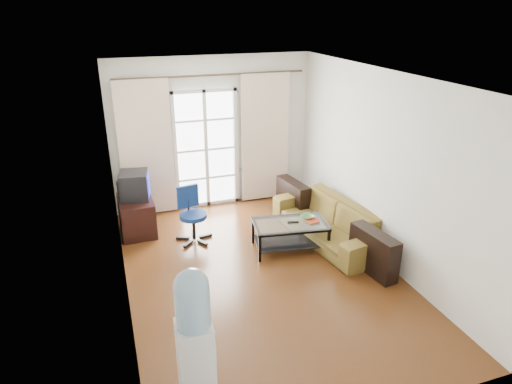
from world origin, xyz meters
TOP-DOWN VIEW (x-y plane):
  - floor at (0.00, 0.00)m, footprint 5.20×5.20m
  - ceiling at (0.00, 0.00)m, footprint 5.20×5.20m
  - wall_back at (0.00, 2.60)m, footprint 3.60×0.02m
  - wall_front at (0.00, -2.60)m, footprint 3.60×0.02m
  - wall_left at (-1.80, 0.00)m, footprint 0.02×5.20m
  - wall_right at (1.80, 0.00)m, footprint 0.02×5.20m
  - french_door at (-0.15, 2.54)m, footprint 1.16×0.06m
  - curtain_rod at (0.00, 2.50)m, footprint 3.30×0.04m
  - curtain_left at (-1.20, 2.48)m, footprint 0.90×0.07m
  - curtain_right at (0.95, 2.48)m, footprint 0.90×0.07m
  - radiator at (0.80, 2.50)m, footprint 0.64×0.12m
  - sofa at (1.34, 0.60)m, footprint 2.36×1.44m
  - coffee_table at (0.64, 0.50)m, footprint 1.18×0.78m
  - bowl at (0.95, 0.55)m, footprint 0.30×0.30m
  - book at (0.89, 0.45)m, footprint 0.19×0.24m
  - remote at (0.68, 0.49)m, footprint 0.17×0.08m
  - tv_stand at (-1.50, 1.83)m, footprint 0.55×0.81m
  - crt_tv at (-1.50, 1.91)m, footprint 0.53×0.53m
  - task_chair at (-0.69, 1.27)m, footprint 0.69×0.69m
  - water_cooler at (-1.32, -2.01)m, footprint 0.33×0.32m

SIDE VIEW (x-z plane):
  - floor at x=0.00m, z-range 0.00..0.00m
  - task_chair at x=-0.69m, z-range -0.18..0.69m
  - coffee_table at x=0.64m, z-range 0.06..0.51m
  - tv_stand at x=-1.50m, z-range 0.00..0.58m
  - sofa at x=1.34m, z-range 0.00..0.62m
  - radiator at x=0.80m, z-range 0.01..0.65m
  - remote at x=0.68m, z-range 0.45..0.47m
  - book at x=0.89m, z-range 0.45..0.47m
  - bowl at x=0.95m, z-range 0.45..0.49m
  - water_cooler at x=-1.32m, z-range 0.04..1.55m
  - crt_tv at x=-1.50m, z-range 0.58..1.02m
  - french_door at x=-0.15m, z-range 0.00..2.15m
  - curtain_left at x=-1.20m, z-range 0.02..2.38m
  - curtain_right at x=0.95m, z-range 0.02..2.38m
  - wall_back at x=0.00m, z-range 0.00..2.70m
  - wall_front at x=0.00m, z-range 0.00..2.70m
  - wall_left at x=-1.80m, z-range 0.00..2.70m
  - wall_right at x=1.80m, z-range 0.00..2.70m
  - curtain_rod at x=0.00m, z-range 2.36..2.40m
  - ceiling at x=0.00m, z-range 2.70..2.70m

